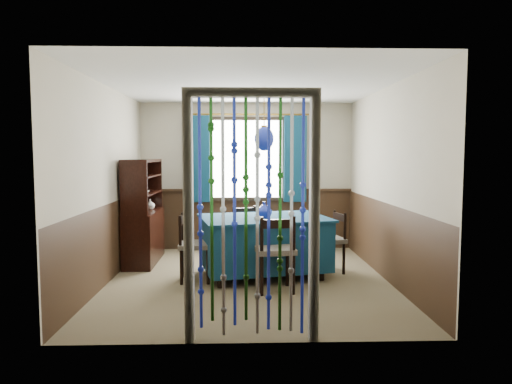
{
  "coord_description": "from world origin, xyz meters",
  "views": [
    {
      "loc": [
        -0.08,
        -5.82,
        1.62
      ],
      "look_at": [
        0.1,
        0.25,
        1.13
      ],
      "focal_mm": 32.0,
      "sensor_mm": 36.0,
      "label": 1
    }
  ],
  "objects_px": {
    "chair_right": "(330,240)",
    "vase_table": "(264,211)",
    "chair_near": "(275,251)",
    "pendant_lamp": "(264,139)",
    "dining_table": "(264,242)",
    "sideboard": "(143,226)",
    "bowl_shelf": "(143,192)",
    "chair_left": "(193,245)",
    "chair_far": "(248,233)",
    "vase_sideboard": "(150,204)"
  },
  "relations": [
    {
      "from": "sideboard",
      "to": "vase_table",
      "type": "relative_size",
      "value": 7.84
    },
    {
      "from": "chair_far",
      "to": "vase_sideboard",
      "type": "relative_size",
      "value": 4.86
    },
    {
      "from": "vase_table",
      "to": "bowl_shelf",
      "type": "distance_m",
      "value": 1.87
    },
    {
      "from": "vase_sideboard",
      "to": "bowl_shelf",
      "type": "bearing_deg",
      "value": -90.0
    },
    {
      "from": "chair_left",
      "to": "pendant_lamp",
      "type": "distance_m",
      "value": 1.67
    },
    {
      "from": "chair_far",
      "to": "chair_left",
      "type": "height_order",
      "value": "chair_left"
    },
    {
      "from": "chair_near",
      "to": "pendant_lamp",
      "type": "bearing_deg",
      "value": 92.04
    },
    {
      "from": "sideboard",
      "to": "pendant_lamp",
      "type": "distance_m",
      "value": 2.35
    },
    {
      "from": "dining_table",
      "to": "sideboard",
      "type": "distance_m",
      "value": 1.97
    },
    {
      "from": "chair_near",
      "to": "chair_far",
      "type": "bearing_deg",
      "value": 96.32
    },
    {
      "from": "sideboard",
      "to": "pendant_lamp",
      "type": "height_order",
      "value": "pendant_lamp"
    },
    {
      "from": "dining_table",
      "to": "bowl_shelf",
      "type": "xyz_separation_m",
      "value": [
        -1.72,
        0.58,
        0.63
      ]
    },
    {
      "from": "chair_left",
      "to": "sideboard",
      "type": "bearing_deg",
      "value": -143.21
    },
    {
      "from": "chair_near",
      "to": "chair_right",
      "type": "relative_size",
      "value": 1.09
    },
    {
      "from": "chair_far",
      "to": "pendant_lamp",
      "type": "relative_size",
      "value": 1.03
    },
    {
      "from": "chair_right",
      "to": "pendant_lamp",
      "type": "relative_size",
      "value": 1.02
    },
    {
      "from": "chair_right",
      "to": "sideboard",
      "type": "xyz_separation_m",
      "value": [
        -2.71,
        0.66,
        0.1
      ]
    },
    {
      "from": "dining_table",
      "to": "chair_right",
      "type": "bearing_deg",
      "value": -2.08
    },
    {
      "from": "sideboard",
      "to": "pendant_lamp",
      "type": "relative_size",
      "value": 1.88
    },
    {
      "from": "chair_near",
      "to": "sideboard",
      "type": "bearing_deg",
      "value": 134.61
    },
    {
      "from": "sideboard",
      "to": "pendant_lamp",
      "type": "xyz_separation_m",
      "value": [
        1.78,
        -0.83,
        1.28
      ]
    },
    {
      "from": "dining_table",
      "to": "vase_sideboard",
      "type": "height_order",
      "value": "vase_sideboard"
    },
    {
      "from": "vase_sideboard",
      "to": "chair_far",
      "type": "bearing_deg",
      "value": -13.39
    },
    {
      "from": "bowl_shelf",
      "to": "vase_table",
      "type": "bearing_deg",
      "value": -22.24
    },
    {
      "from": "chair_right",
      "to": "chair_far",
      "type": "bearing_deg",
      "value": 52.08
    },
    {
      "from": "chair_right",
      "to": "vase_table",
      "type": "relative_size",
      "value": 4.24
    },
    {
      "from": "chair_far",
      "to": "chair_left",
      "type": "distance_m",
      "value": 1.17
    },
    {
      "from": "chair_left",
      "to": "sideboard",
      "type": "distance_m",
      "value": 1.36
    },
    {
      "from": "sideboard",
      "to": "chair_right",
      "type": "bearing_deg",
      "value": -14.11
    },
    {
      "from": "dining_table",
      "to": "bowl_shelf",
      "type": "height_order",
      "value": "bowl_shelf"
    },
    {
      "from": "chair_near",
      "to": "chair_far",
      "type": "height_order",
      "value": "chair_near"
    },
    {
      "from": "dining_table",
      "to": "bowl_shelf",
      "type": "bearing_deg",
      "value": 149.22
    },
    {
      "from": "chair_left",
      "to": "chair_near",
      "type": "bearing_deg",
      "value": 61.85
    },
    {
      "from": "chair_far",
      "to": "chair_right",
      "type": "distance_m",
      "value": 1.26
    },
    {
      "from": "dining_table",
      "to": "vase_table",
      "type": "xyz_separation_m",
      "value": [
        -0.01,
        -0.12,
        0.44
      ]
    },
    {
      "from": "chair_far",
      "to": "chair_right",
      "type": "relative_size",
      "value": 1.01
    },
    {
      "from": "pendant_lamp",
      "to": "sideboard",
      "type": "bearing_deg",
      "value": 155.04
    },
    {
      "from": "pendant_lamp",
      "to": "vase_table",
      "type": "bearing_deg",
      "value": -92.62
    },
    {
      "from": "chair_near",
      "to": "vase_table",
      "type": "bearing_deg",
      "value": 94.24
    },
    {
      "from": "vase_sideboard",
      "to": "chair_left",
      "type": "bearing_deg",
      "value": -58.12
    },
    {
      "from": "chair_far",
      "to": "sideboard",
      "type": "distance_m",
      "value": 1.58
    },
    {
      "from": "bowl_shelf",
      "to": "chair_left",
      "type": "bearing_deg",
      "value": -45.04
    },
    {
      "from": "chair_near",
      "to": "vase_table",
      "type": "distance_m",
      "value": 0.73
    },
    {
      "from": "pendant_lamp",
      "to": "bowl_shelf",
      "type": "relative_size",
      "value": 4.43
    },
    {
      "from": "vase_sideboard",
      "to": "sideboard",
      "type": "bearing_deg",
      "value": -104.34
    },
    {
      "from": "chair_left",
      "to": "bowl_shelf",
      "type": "xyz_separation_m",
      "value": [
        -0.8,
        0.8,
        0.62
      ]
    },
    {
      "from": "sideboard",
      "to": "vase_table",
      "type": "bearing_deg",
      "value": -28.57
    },
    {
      "from": "vase_table",
      "to": "sideboard",
      "type": "bearing_deg",
      "value": 151.76
    },
    {
      "from": "vase_table",
      "to": "dining_table",
      "type": "bearing_deg",
      "value": 87.38
    },
    {
      "from": "chair_right",
      "to": "vase_table",
      "type": "distance_m",
      "value": 1.07
    }
  ]
}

